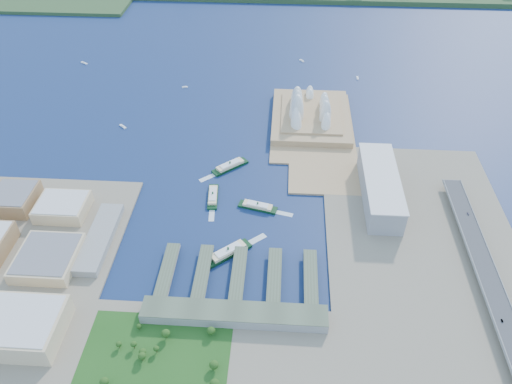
# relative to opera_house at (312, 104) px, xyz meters

# --- Properties ---
(ground) EXTENTS (3000.00, 3000.00, 0.00)m
(ground) POSITION_rel_opera_house_xyz_m (-105.00, -280.00, -32.00)
(ground) COLOR #0E1E42
(ground) RESTS_ON ground
(west_land) EXTENTS (220.00, 390.00, 3.00)m
(west_land) POSITION_rel_opera_house_xyz_m (-355.00, -385.00, -30.50)
(west_land) COLOR gray
(west_land) RESTS_ON ground
(south_land) EXTENTS (720.00, 180.00, 3.00)m
(south_land) POSITION_rel_opera_house_xyz_m (-105.00, -490.00, -30.50)
(south_land) COLOR gray
(south_land) RESTS_ON ground
(east_land) EXTENTS (240.00, 500.00, 3.00)m
(east_land) POSITION_rel_opera_house_xyz_m (135.00, -330.00, -30.50)
(east_land) COLOR gray
(east_land) RESTS_ON ground
(peninsula) EXTENTS (135.00, 220.00, 3.00)m
(peninsula) POSITION_rel_opera_house_xyz_m (2.50, -20.00, -30.50)
(peninsula) COLOR tan
(peninsula) RESTS_ON ground
(opera_house) EXTENTS (134.00, 180.00, 58.00)m
(opera_house) POSITION_rel_opera_house_xyz_m (0.00, 0.00, 0.00)
(opera_house) COLOR white
(opera_house) RESTS_ON peninsula
(toaster_building) EXTENTS (45.00, 155.00, 35.00)m
(toaster_building) POSITION_rel_opera_house_xyz_m (90.00, -200.00, -11.50)
(toaster_building) COLOR gray
(toaster_building) RESTS_ON east_land
(expressway) EXTENTS (26.00, 340.00, 11.85)m
(expressway) POSITION_rel_opera_house_xyz_m (195.00, -340.00, -23.07)
(expressway) COLOR gray
(expressway) RESTS_ON east_land
(west_buildings) EXTENTS (200.00, 280.00, 27.00)m
(west_buildings) POSITION_rel_opera_house_xyz_m (-355.00, -350.00, -15.50)
(west_buildings) COLOR olive
(west_buildings) RESTS_ON west_land
(ferry_wharves) EXTENTS (184.00, 90.00, 9.30)m
(ferry_wharves) POSITION_rel_opera_house_xyz_m (-91.00, -355.00, -27.35)
(ferry_wharves) COLOR #48543F
(ferry_wharves) RESTS_ON ground
(terminal_building) EXTENTS (200.00, 28.00, 12.00)m
(terminal_building) POSITION_rel_opera_house_xyz_m (-90.00, -415.00, -23.00)
(terminal_building) COLOR gray
(terminal_building) RESTS_ON south_land
(park) EXTENTS (150.00, 110.00, 16.00)m
(park) POSITION_rel_opera_house_xyz_m (-165.00, -470.00, -21.00)
(park) COLOR #194714
(park) RESTS_ON south_land
(ferry_a) EXTENTS (17.60, 53.50, 9.94)m
(ferry_a) POSITION_rel_opera_house_xyz_m (-139.98, -213.66, -27.03)
(ferry_a) COLOR black
(ferry_a) RESTS_ON ground
(ferry_b) EXTENTS (53.71, 49.28, 11.01)m
(ferry_b) POSITION_rel_opera_house_xyz_m (-123.27, -142.72, -26.50)
(ferry_b) COLOR black
(ferry_b) RESTS_ON ground
(ferry_c) EXTENTS (57.16, 51.69, 11.64)m
(ferry_c) POSITION_rel_opera_house_xyz_m (-106.97, -319.54, -26.18)
(ferry_c) COLOR black
(ferry_c) RESTS_ON ground
(ferry_d) EXTENTS (55.09, 26.09, 10.10)m
(ferry_d) POSITION_rel_opera_house_xyz_m (-76.19, -231.49, -26.95)
(ferry_d) COLOR black
(ferry_d) RESTS_ON ground
(boat_a) EXTENTS (14.49, 13.43, 3.05)m
(boat_a) POSITION_rel_opera_house_xyz_m (-315.27, -41.22, -30.47)
(boat_a) COLOR white
(boat_a) RESTS_ON ground
(boat_b) EXTENTS (10.81, 5.80, 2.77)m
(boat_b) POSITION_rel_opera_house_xyz_m (-235.39, 103.24, -30.61)
(boat_b) COLOR white
(boat_b) RESTS_ON ground
(boat_c) EXTENTS (3.86, 12.82, 2.88)m
(boat_c) POSITION_rel_opera_house_xyz_m (94.84, 161.52, -30.56)
(boat_c) COLOR white
(boat_c) RESTS_ON ground
(boat_d) EXTENTS (16.47, 11.97, 2.87)m
(boat_d) POSITION_rel_opera_house_xyz_m (-459.95, 192.56, -30.57)
(boat_d) COLOR white
(boat_d) RESTS_ON ground
(boat_e) EXTENTS (10.41, 12.36, 3.04)m
(boat_e) POSITION_rel_opera_house_xyz_m (-13.29, 232.29, -30.48)
(boat_e) COLOR white
(boat_e) RESTS_ON ground
(car_b) EXTENTS (1.45, 4.17, 1.37)m
(car_b) POSITION_rel_opera_house_xyz_m (191.00, -409.39, -16.46)
(car_b) COLOR slate
(car_b) RESTS_ON expressway
(car_c) EXTENTS (1.94, 4.77, 1.39)m
(car_c) POSITION_rel_opera_house_xyz_m (199.00, -242.82, -16.46)
(car_c) COLOR slate
(car_c) RESTS_ON expressway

